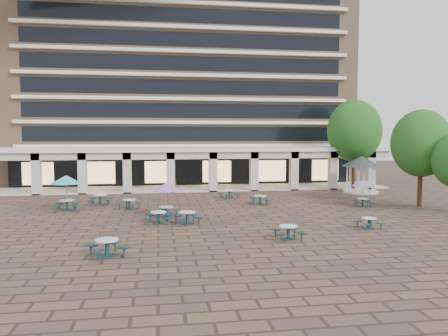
{
  "coord_description": "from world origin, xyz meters",
  "views": [
    {
      "loc": [
        -3.25,
        -31.01,
        5.64
      ],
      "look_at": [
        1.84,
        3.0,
        3.07
      ],
      "focal_mm": 35.0,
      "sensor_mm": 36.0,
      "label": 1
    }
  ],
  "objects_px": {
    "planter_left": "(174,186)",
    "planter_right": "(218,186)",
    "picnic_table_1": "(159,216)",
    "picnic_table_2": "(187,217)",
    "gazebo": "(361,165)",
    "picnic_table_0": "(107,246)"
  },
  "relations": [
    {
      "from": "planter_left",
      "to": "planter_right",
      "type": "distance_m",
      "value": 4.43
    },
    {
      "from": "picnic_table_1",
      "to": "picnic_table_2",
      "type": "distance_m",
      "value": 1.86
    },
    {
      "from": "picnic_table_2",
      "to": "gazebo",
      "type": "bearing_deg",
      "value": 23.31
    },
    {
      "from": "picnic_table_0",
      "to": "picnic_table_2",
      "type": "distance_m",
      "value": 8.09
    },
    {
      "from": "gazebo",
      "to": "planter_right",
      "type": "xyz_separation_m",
      "value": [
        -13.77,
        3.6,
        -2.24
      ]
    },
    {
      "from": "picnic_table_1",
      "to": "picnic_table_2",
      "type": "relative_size",
      "value": 0.9
    },
    {
      "from": "picnic_table_1",
      "to": "picnic_table_2",
      "type": "xyz_separation_m",
      "value": [
        1.81,
        -0.42,
        0.02
      ]
    },
    {
      "from": "picnic_table_1",
      "to": "planter_left",
      "type": "xyz_separation_m",
      "value": [
        1.57,
        15.99,
        0.11
      ]
    },
    {
      "from": "planter_right",
      "to": "gazebo",
      "type": "bearing_deg",
      "value": -14.64
    },
    {
      "from": "picnic_table_2",
      "to": "picnic_table_1",
      "type": "bearing_deg",
      "value": 154.67
    },
    {
      "from": "picnic_table_1",
      "to": "picnic_table_2",
      "type": "height_order",
      "value": "picnic_table_2"
    },
    {
      "from": "gazebo",
      "to": "planter_left",
      "type": "bearing_deg",
      "value": 168.82
    },
    {
      "from": "picnic_table_0",
      "to": "planter_left",
      "type": "xyz_separation_m",
      "value": [
        3.94,
        23.34,
        0.08
      ]
    },
    {
      "from": "picnic_table_2",
      "to": "planter_left",
      "type": "distance_m",
      "value": 16.41
    },
    {
      "from": "planter_right",
      "to": "picnic_table_0",
      "type": "bearing_deg",
      "value": -109.74
    },
    {
      "from": "planter_right",
      "to": "picnic_table_2",
      "type": "bearing_deg",
      "value": -104.32
    },
    {
      "from": "picnic_table_0",
      "to": "planter_left",
      "type": "relative_size",
      "value": 1.48
    },
    {
      "from": "picnic_table_0",
      "to": "picnic_table_1",
      "type": "xyz_separation_m",
      "value": [
        2.37,
        7.35,
        -0.02
      ]
    },
    {
      "from": "planter_left",
      "to": "picnic_table_0",
      "type": "bearing_deg",
      "value": -99.59
    },
    {
      "from": "picnic_table_0",
      "to": "planter_right",
      "type": "bearing_deg",
      "value": 46.36
    },
    {
      "from": "picnic_table_0",
      "to": "gazebo",
      "type": "distance_m",
      "value": 29.74
    },
    {
      "from": "picnic_table_0",
      "to": "picnic_table_1",
      "type": "height_order",
      "value": "picnic_table_0"
    }
  ]
}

